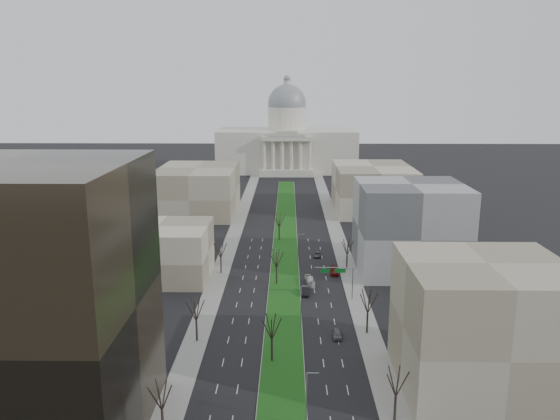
# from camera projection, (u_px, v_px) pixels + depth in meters

# --- Properties ---
(ground) EXTENTS (600.00, 600.00, 0.00)m
(ground) POSITION_uv_depth(u_px,v_px,m) (285.00, 240.00, 178.66)
(ground) COLOR black
(ground) RESTS_ON ground
(median) EXTENTS (8.00, 222.03, 0.20)m
(median) POSITION_uv_depth(u_px,v_px,m) (285.00, 241.00, 177.65)
(median) COLOR #999993
(median) RESTS_ON ground
(sidewalk_left) EXTENTS (5.00, 330.00, 0.15)m
(sidewalk_left) POSITION_uv_depth(u_px,v_px,m) (223.00, 265.00, 154.55)
(sidewalk_left) COLOR gray
(sidewalk_left) RESTS_ON ground
(sidewalk_right) EXTENTS (5.00, 330.00, 0.15)m
(sidewalk_right) POSITION_uv_depth(u_px,v_px,m) (347.00, 265.00, 154.03)
(sidewalk_right) COLOR gray
(sidewalk_right) RESTS_ON ground
(capitol) EXTENTS (80.00, 46.00, 55.00)m
(capitol) POSITION_uv_depth(u_px,v_px,m) (287.00, 143.00, 320.71)
(capitol) COLOR beige
(capitol) RESTS_ON ground
(building_glass_tower) EXTENTS (34.00, 30.00, 40.00)m
(building_glass_tower) POSITION_uv_depth(u_px,v_px,m) (14.00, 307.00, 75.34)
(building_glass_tower) COLOR black
(building_glass_tower) RESTS_ON ground
(building_beige_left) EXTENTS (26.00, 22.00, 14.00)m
(building_beige_left) POSITION_uv_depth(u_px,v_px,m) (159.00, 252.00, 143.48)
(building_beige_left) COLOR gray
(building_beige_left) RESTS_ON ground
(building_tan_right) EXTENTS (26.00, 24.00, 22.00)m
(building_tan_right) POSITION_uv_depth(u_px,v_px,m) (482.00, 326.00, 89.96)
(building_tan_right) COLOR gray
(building_tan_right) RESTS_ON ground
(building_grey_right) EXTENTS (28.00, 26.00, 24.00)m
(building_grey_right) POSITION_uv_depth(u_px,v_px,m) (410.00, 227.00, 148.17)
(building_grey_right) COLOR #595C5E
(building_grey_right) RESTS_ON ground
(building_far_left) EXTENTS (30.00, 40.00, 18.00)m
(building_far_left) POSITION_uv_depth(u_px,v_px,m) (198.00, 190.00, 216.12)
(building_far_left) COLOR gray
(building_far_left) RESTS_ON ground
(building_far_right) EXTENTS (30.00, 40.00, 18.00)m
(building_far_right) POSITION_uv_depth(u_px,v_px,m) (373.00, 188.00, 219.95)
(building_far_right) COLOR gray
(building_far_right) RESTS_ON ground
(tree_left_near) EXTENTS (5.10, 5.10, 9.18)m
(tree_left_near) POSITION_uv_depth(u_px,v_px,m) (161.00, 395.00, 78.06)
(tree_left_near) COLOR black
(tree_left_near) RESTS_ON ground
(tree_left_mid) EXTENTS (5.40, 5.40, 9.72)m
(tree_left_mid) POSITION_uv_depth(u_px,v_px,m) (196.00, 308.00, 107.20)
(tree_left_mid) COLOR black
(tree_left_mid) RESTS_ON ground
(tree_left_far) EXTENTS (5.28, 5.28, 9.50)m
(tree_left_far) POSITION_uv_depth(u_px,v_px,m) (221.00, 249.00, 146.20)
(tree_left_far) COLOR black
(tree_left_far) RESTS_ON ground
(tree_right_near) EXTENTS (5.16, 5.16, 9.29)m
(tree_right_near) POSITION_uv_depth(u_px,v_px,m) (396.00, 381.00, 81.43)
(tree_right_near) COLOR black
(tree_right_near) RESTS_ON ground
(tree_right_mid) EXTENTS (5.52, 5.52, 9.94)m
(tree_right_mid) POSITION_uv_depth(u_px,v_px,m) (368.00, 301.00, 110.55)
(tree_right_mid) COLOR black
(tree_right_mid) RESTS_ON ground
(tree_right_far) EXTENTS (5.04, 5.04, 9.07)m
(tree_right_far) POSITION_uv_depth(u_px,v_px,m) (347.00, 246.00, 149.65)
(tree_right_far) COLOR black
(tree_right_far) RESTS_ON ground
(tree_median_a) EXTENTS (5.40, 5.40, 9.72)m
(tree_median_a) POSITION_uv_depth(u_px,v_px,m) (272.00, 326.00, 99.18)
(tree_median_a) COLOR black
(tree_median_a) RESTS_ON ground
(tree_median_b) EXTENTS (5.40, 5.40, 9.72)m
(tree_median_b) POSITION_uv_depth(u_px,v_px,m) (277.00, 258.00, 138.15)
(tree_median_b) COLOR black
(tree_median_b) RESTS_ON ground
(tree_median_c) EXTENTS (5.40, 5.40, 9.72)m
(tree_median_c) POSITION_uv_depth(u_px,v_px,m) (279.00, 220.00, 177.11)
(tree_median_c) COLOR black
(tree_median_c) RESTS_ON ground
(streetlamp_median_a) EXTENTS (1.90, 0.20, 9.16)m
(streetlamp_median_a) POSITION_uv_depth(u_px,v_px,m) (307.00, 399.00, 80.10)
(streetlamp_median_a) COLOR gray
(streetlamp_median_a) RESTS_ON ground
(streetlamp_median_b) EXTENTS (1.90, 0.20, 9.16)m
(streetlamp_median_b) POSITION_uv_depth(u_px,v_px,m) (301.00, 305.00, 114.20)
(streetlamp_median_b) COLOR gray
(streetlamp_median_b) RESTS_ON ground
(streetlamp_median_c) EXTENTS (1.90, 0.20, 9.16)m
(streetlamp_median_c) POSITION_uv_depth(u_px,v_px,m) (298.00, 249.00, 153.17)
(streetlamp_median_c) COLOR gray
(streetlamp_median_c) RESTS_ON ground
(mast_arm_signs) EXTENTS (9.12, 0.24, 8.09)m
(mast_arm_signs) POSITION_uv_depth(u_px,v_px,m) (341.00, 275.00, 128.40)
(mast_arm_signs) COLOR gray
(mast_arm_signs) RESTS_ON ground
(car_grey_near) EXTENTS (2.05, 4.54, 1.51)m
(car_grey_near) POSITION_uv_depth(u_px,v_px,m) (337.00, 334.00, 110.19)
(car_grey_near) COLOR #55565E
(car_grey_near) RESTS_ON ground
(car_black) EXTENTS (2.01, 5.19, 1.68)m
(car_black) POSITION_uv_depth(u_px,v_px,m) (305.00, 291.00, 132.79)
(car_black) COLOR black
(car_black) RESTS_ON ground
(car_red) EXTENTS (2.62, 5.69, 1.61)m
(car_red) POSITION_uv_depth(u_px,v_px,m) (334.00, 271.00, 147.03)
(car_red) COLOR #610E0D
(car_red) RESTS_ON ground
(car_grey_far) EXTENTS (2.53, 4.71, 1.26)m
(car_grey_far) POSITION_uv_depth(u_px,v_px,m) (317.00, 255.00, 161.89)
(car_grey_far) COLOR #4C4F53
(car_grey_far) RESTS_ON ground
(box_van) EXTENTS (2.54, 6.69, 1.82)m
(box_van) POSITION_uv_depth(u_px,v_px,m) (310.00, 281.00, 139.22)
(box_van) COLOR silver
(box_van) RESTS_ON ground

